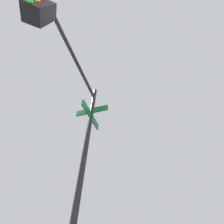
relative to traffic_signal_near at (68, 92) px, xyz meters
The scene contains 1 object.
traffic_signal_near is the anchor object (origin of this frame).
Camera 1 is at (-7.12, -4.33, 1.73)m, focal length 19.60 mm.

